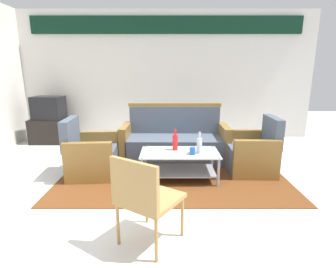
% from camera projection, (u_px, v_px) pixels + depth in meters
% --- Properties ---
extents(ground_plane, '(14.00, 14.00, 0.00)m').
position_uv_depth(ground_plane, '(167.00, 197.00, 3.28)').
color(ground_plane, white).
extents(wall_back, '(6.52, 0.19, 2.80)m').
position_uv_depth(wall_back, '(168.00, 73.00, 5.90)').
color(wall_back, silver).
rests_on(wall_back, ground).
extents(rug, '(3.27, 2.09, 0.01)m').
position_uv_depth(rug, '(174.00, 174.00, 4.00)').
color(rug, brown).
rests_on(rug, ground).
extents(couch, '(1.81, 0.76, 0.96)m').
position_uv_depth(couch, '(176.00, 143.00, 4.56)').
color(couch, '#4C5666').
rests_on(couch, rug).
extents(armchair_left, '(0.74, 0.80, 0.85)m').
position_uv_depth(armchair_left, '(92.00, 156.00, 3.92)').
color(armchair_left, '#4C5666').
rests_on(armchair_left, rug).
extents(armchair_right, '(0.72, 0.78, 0.85)m').
position_uv_depth(armchair_right, '(253.00, 154.00, 4.03)').
color(armchair_right, '#4C5666').
rests_on(armchair_right, rug).
extents(coffee_table, '(1.10, 0.60, 0.40)m').
position_uv_depth(coffee_table, '(181.00, 161.00, 3.75)').
color(coffee_table, silver).
rests_on(coffee_table, rug).
extents(bottle_red, '(0.08, 0.08, 0.31)m').
position_uv_depth(bottle_red, '(176.00, 142.00, 3.79)').
color(bottle_red, red).
rests_on(bottle_red, coffee_table).
extents(bottle_clear, '(0.08, 0.08, 0.30)m').
position_uv_depth(bottle_clear, '(200.00, 145.00, 3.65)').
color(bottle_clear, silver).
rests_on(bottle_clear, coffee_table).
extents(cup, '(0.08, 0.08, 0.10)m').
position_uv_depth(cup, '(194.00, 151.00, 3.60)').
color(cup, '#2659A5').
rests_on(cup, coffee_table).
extents(tv_stand, '(0.80, 0.50, 0.52)m').
position_uv_depth(tv_stand, '(53.00, 131.00, 5.71)').
color(tv_stand, black).
rests_on(tv_stand, ground).
extents(television, '(0.63, 0.48, 0.48)m').
position_uv_depth(television, '(50.00, 108.00, 5.59)').
color(television, black).
rests_on(television, tv_stand).
extents(wicker_chair, '(0.66, 0.66, 0.84)m').
position_uv_depth(wicker_chair, '(145.00, 195.00, 2.26)').
color(wicker_chair, '#AD844C').
rests_on(wicker_chair, ground).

